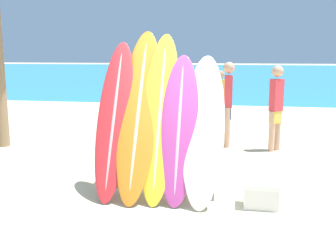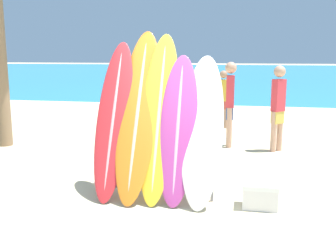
{
  "view_description": "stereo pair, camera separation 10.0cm",
  "coord_description": "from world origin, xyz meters",
  "px_view_note": "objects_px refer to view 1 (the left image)",
  "views": [
    {
      "loc": [
        0.81,
        -4.56,
        1.98
      ],
      "look_at": [
        -0.28,
        1.37,
        0.87
      ],
      "focal_mm": 42.0,
      "sensor_mm": 36.0,
      "label": 1
    },
    {
      "loc": [
        0.9,
        -4.54,
        1.98
      ],
      "look_at": [
        -0.28,
        1.37,
        0.87
      ],
      "focal_mm": 42.0,
      "sensor_mm": 36.0,
      "label": 2
    }
  ],
  "objects_px": {
    "surfboard_rack": "(158,166)",
    "cooler_box": "(261,195)",
    "person_mid_beach": "(228,101)",
    "surfboard_slot_1": "(139,113)",
    "surfboard_slot_4": "(203,129)",
    "surfboard_slot_2": "(160,116)",
    "surfboard_slot_3": "(179,128)",
    "person_far_left": "(276,105)",
    "surfboard_slot_0": "(114,119)",
    "person_near_water": "(220,97)"
  },
  "relations": [
    {
      "from": "surfboard_slot_1",
      "to": "surfboard_slot_0",
      "type": "bearing_deg",
      "value": -172.43
    },
    {
      "from": "surfboard_rack",
      "to": "person_near_water",
      "type": "bearing_deg",
      "value": 84.11
    },
    {
      "from": "surfboard_rack",
      "to": "surfboard_slot_3",
      "type": "xyz_separation_m",
      "value": [
        0.29,
        0.03,
        0.53
      ]
    },
    {
      "from": "surfboard_rack",
      "to": "person_mid_beach",
      "type": "relative_size",
      "value": 0.87
    },
    {
      "from": "surfboard_slot_0",
      "to": "person_mid_beach",
      "type": "distance_m",
      "value": 3.54
    },
    {
      "from": "surfboard_slot_1",
      "to": "person_far_left",
      "type": "distance_m",
      "value": 3.63
    },
    {
      "from": "person_near_water",
      "to": "person_far_left",
      "type": "xyz_separation_m",
      "value": [
        1.25,
        -2.39,
        0.11
      ]
    },
    {
      "from": "surfboard_slot_2",
      "to": "surfboard_slot_1",
      "type": "bearing_deg",
      "value": 175.96
    },
    {
      "from": "surfboard_slot_0",
      "to": "surfboard_slot_1",
      "type": "bearing_deg",
      "value": 7.57
    },
    {
      "from": "surfboard_rack",
      "to": "surfboard_slot_3",
      "type": "distance_m",
      "value": 0.61
    },
    {
      "from": "surfboard_slot_1",
      "to": "surfboard_slot_4",
      "type": "xyz_separation_m",
      "value": [
        0.91,
        -0.1,
        -0.18
      ]
    },
    {
      "from": "surfboard_slot_3",
      "to": "surfboard_slot_0",
      "type": "bearing_deg",
      "value": 176.3
    },
    {
      "from": "surfboard_slot_4",
      "to": "surfboard_slot_1",
      "type": "bearing_deg",
      "value": 174.04
    },
    {
      "from": "surfboard_slot_1",
      "to": "person_near_water",
      "type": "xyz_separation_m",
      "value": [
        0.86,
        5.34,
        -0.32
      ]
    },
    {
      "from": "surfboard_slot_2",
      "to": "person_far_left",
      "type": "height_order",
      "value": "surfboard_slot_2"
    },
    {
      "from": "person_mid_beach",
      "to": "cooler_box",
      "type": "xyz_separation_m",
      "value": [
        0.56,
        -3.4,
        -0.82
      ]
    },
    {
      "from": "surfboard_slot_0",
      "to": "person_near_water",
      "type": "height_order",
      "value": "surfboard_slot_0"
    },
    {
      "from": "surfboard_slot_3",
      "to": "surfboard_rack",
      "type": "bearing_deg",
      "value": -174.28
    },
    {
      "from": "surfboard_rack",
      "to": "cooler_box",
      "type": "xyz_separation_m",
      "value": [
        1.4,
        -0.1,
        -0.29
      ]
    },
    {
      "from": "surfboard_slot_0",
      "to": "person_mid_beach",
      "type": "height_order",
      "value": "surfboard_slot_0"
    },
    {
      "from": "person_mid_beach",
      "to": "person_far_left",
      "type": "distance_m",
      "value": 1.0
    },
    {
      "from": "surfboard_slot_1",
      "to": "person_mid_beach",
      "type": "height_order",
      "value": "surfboard_slot_1"
    },
    {
      "from": "person_near_water",
      "to": "cooler_box",
      "type": "distance_m",
      "value": 5.68
    },
    {
      "from": "cooler_box",
      "to": "surfboard_slot_2",
      "type": "bearing_deg",
      "value": 171.27
    },
    {
      "from": "person_near_water",
      "to": "person_mid_beach",
      "type": "distance_m",
      "value": 2.2
    },
    {
      "from": "person_mid_beach",
      "to": "surfboard_rack",
      "type": "bearing_deg",
      "value": 163.64
    },
    {
      "from": "surfboard_slot_4",
      "to": "person_mid_beach",
      "type": "height_order",
      "value": "surfboard_slot_4"
    },
    {
      "from": "surfboard_slot_0",
      "to": "person_far_left",
      "type": "relative_size",
      "value": 1.24
    },
    {
      "from": "surfboard_rack",
      "to": "person_near_water",
      "type": "distance_m",
      "value": 5.52
    },
    {
      "from": "person_near_water",
      "to": "cooler_box",
      "type": "xyz_separation_m",
      "value": [
        0.84,
        -5.58,
        -0.68
      ]
    },
    {
      "from": "person_mid_beach",
      "to": "surfboard_slot_0",
      "type": "bearing_deg",
      "value": 153.24
    },
    {
      "from": "surfboard_rack",
      "to": "surfboard_slot_2",
      "type": "relative_size",
      "value": 0.7
    },
    {
      "from": "surfboard_rack",
      "to": "surfboard_slot_2",
      "type": "distance_m",
      "value": 0.69
    },
    {
      "from": "surfboard_slot_3",
      "to": "person_mid_beach",
      "type": "relative_size",
      "value": 1.09
    },
    {
      "from": "surfboard_slot_2",
      "to": "person_far_left",
      "type": "xyz_separation_m",
      "value": [
        1.81,
        2.97,
        -0.18
      ]
    },
    {
      "from": "surfboard_slot_3",
      "to": "surfboard_slot_4",
      "type": "bearing_deg",
      "value": 1.87
    },
    {
      "from": "surfboard_slot_1",
      "to": "person_far_left",
      "type": "bearing_deg",
      "value": 54.41
    },
    {
      "from": "surfboard_slot_0",
      "to": "surfboard_slot_1",
      "type": "xyz_separation_m",
      "value": [
        0.34,
        0.05,
        0.08
      ]
    },
    {
      "from": "person_far_left",
      "to": "cooler_box",
      "type": "height_order",
      "value": "person_far_left"
    },
    {
      "from": "surfboard_slot_2",
      "to": "person_near_water",
      "type": "distance_m",
      "value": 5.4
    },
    {
      "from": "person_mid_beach",
      "to": "cooler_box",
      "type": "bearing_deg",
      "value": -172.68
    },
    {
      "from": "surfboard_slot_3",
      "to": "surfboard_slot_4",
      "type": "distance_m",
      "value": 0.33
    },
    {
      "from": "surfboard_slot_3",
      "to": "person_mid_beach",
      "type": "bearing_deg",
      "value": 80.48
    },
    {
      "from": "surfboard_slot_0",
      "to": "surfboard_slot_3",
      "type": "height_order",
      "value": "surfboard_slot_0"
    },
    {
      "from": "surfboard_slot_2",
      "to": "surfboard_slot_4",
      "type": "height_order",
      "value": "surfboard_slot_2"
    },
    {
      "from": "surfboard_slot_2",
      "to": "person_near_water",
      "type": "xyz_separation_m",
      "value": [
        0.55,
        5.36,
        -0.29
      ]
    },
    {
      "from": "surfboard_slot_2",
      "to": "surfboard_slot_3",
      "type": "height_order",
      "value": "surfboard_slot_2"
    },
    {
      "from": "person_near_water",
      "to": "surfboard_slot_1",
      "type": "bearing_deg",
      "value": 89.57
    },
    {
      "from": "surfboard_slot_0",
      "to": "surfboard_slot_2",
      "type": "xyz_separation_m",
      "value": [
        0.65,
        0.02,
        0.05
      ]
    },
    {
      "from": "person_near_water",
      "to": "cooler_box",
      "type": "height_order",
      "value": "person_near_water"
    }
  ]
}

